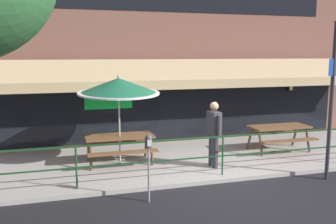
% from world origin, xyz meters
% --- Properties ---
extents(ground_plane, '(120.00, 120.00, 0.00)m').
position_xyz_m(ground_plane, '(0.00, 0.00, 0.00)').
color(ground_plane, black).
extents(patio_deck, '(15.00, 4.00, 0.10)m').
position_xyz_m(patio_deck, '(0.00, 2.00, 0.05)').
color(patio_deck, '#ADA89E').
rests_on(patio_deck, ground).
extents(restaurant_building, '(15.00, 1.60, 7.21)m').
position_xyz_m(restaurant_building, '(0.00, 4.22, 3.58)').
color(restaurant_building, brown).
rests_on(restaurant_building, ground).
extents(patio_railing, '(13.84, 0.04, 0.97)m').
position_xyz_m(patio_railing, '(0.00, 0.30, 0.80)').
color(patio_railing, '#194723').
rests_on(patio_railing, patio_deck).
extents(picnic_table_left, '(1.80, 1.42, 0.76)m').
position_xyz_m(picnic_table_left, '(-2.24, 1.98, 0.71)').
color(picnic_table_left, brown).
rests_on(picnic_table_left, patio_deck).
extents(picnic_table_centre, '(1.80, 1.42, 0.76)m').
position_xyz_m(picnic_table_centre, '(2.61, 1.94, 0.71)').
color(picnic_table_centre, brown).
rests_on(picnic_table_centre, patio_deck).
extents(patio_umbrella_left, '(2.14, 2.14, 2.38)m').
position_xyz_m(patio_umbrella_left, '(-2.24, 1.95, 2.18)').
color(patio_umbrella_left, '#B7B2A8').
rests_on(patio_umbrella_left, patio_deck).
extents(pedestrian_walking, '(0.28, 0.62, 1.71)m').
position_xyz_m(pedestrian_walking, '(0.05, 0.97, 1.06)').
color(pedestrian_walking, '#333338').
rests_on(pedestrian_walking, patio_deck).
extents(parking_meter_near, '(0.15, 0.16, 1.42)m').
position_xyz_m(parking_meter_near, '(-2.06, -0.61, 1.15)').
color(parking_meter_near, gray).
rests_on(parking_meter_near, ground).
extents(street_sign_pole, '(0.28, 0.09, 3.76)m').
position_xyz_m(street_sign_pole, '(2.41, -0.45, 1.94)').
color(street_sign_pole, '#2D2D33').
rests_on(street_sign_pole, ground).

